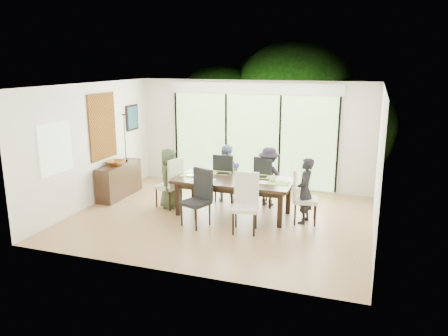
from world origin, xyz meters
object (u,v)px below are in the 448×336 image
(person_left_end, at_px, (169,178))
(vase, at_px, (237,176))
(bowl, at_px, (116,163))
(person_far_left, at_px, (226,173))
(laptop, at_px, (194,176))
(chair_near_right, at_px, (245,204))
(person_far_right, at_px, (269,177))
(sideboard, at_px, (119,180))
(cup_a, at_px, (205,172))
(table_top, at_px, (234,181))
(cup_b, at_px, (239,179))
(chair_right_end, at_px, (306,196))
(chair_far_right, at_px, (269,181))
(person_right_end, at_px, (305,191))
(cup_c, at_px, (273,179))
(chair_far_left, at_px, (226,177))
(chair_near_left, at_px, (195,198))
(chair_left_end, at_px, (169,182))

(person_left_end, height_order, vase, person_left_end)
(bowl, bearing_deg, person_far_left, 13.64)
(person_left_end, xyz_separation_m, laptop, (0.63, -0.10, 0.12))
(person_far_left, bearing_deg, chair_near_right, 121.78)
(person_far_right, distance_m, bowl, 3.56)
(sideboard, bearing_deg, chair_near_right, -19.03)
(chair_near_right, distance_m, sideboard, 3.66)
(cup_a, distance_m, bowl, 2.26)
(table_top, distance_m, sideboard, 2.99)
(vase, relative_size, cup_b, 1.20)
(sideboard, bearing_deg, chair_right_end, -4.13)
(vase, bearing_deg, person_far_right, 57.34)
(table_top, xyz_separation_m, laptop, (-0.85, -0.10, 0.04))
(chair_right_end, bearing_deg, person_left_end, 81.21)
(laptop, bearing_deg, person_far_right, 29.23)
(chair_right_end, bearing_deg, cup_a, 77.31)
(chair_far_right, height_order, sideboard, chair_far_right)
(person_right_end, distance_m, person_far_right, 1.25)
(laptop, height_order, sideboard, sideboard)
(cup_a, xyz_separation_m, cup_c, (1.50, -0.05, 0.00))
(person_left_end, bearing_deg, cup_a, -81.02)
(chair_far_left, bearing_deg, person_far_right, 178.43)
(chair_right_end, relative_size, person_right_end, 0.85)
(chair_far_left, relative_size, bowl, 2.68)
(chair_right_end, relative_size, chair_near_left, 1.00)
(chair_right_end, distance_m, cup_b, 1.38)
(cup_b, distance_m, sideboard, 3.16)
(person_far_right, bearing_deg, bowl, 17.27)
(person_left_end, relative_size, cup_c, 10.40)
(table_top, relative_size, chair_left_end, 2.18)
(person_far_left, bearing_deg, vase, 125.24)
(chair_near_left, bearing_deg, person_far_right, 79.00)
(person_left_end, distance_m, laptop, 0.65)
(chair_left_end, height_order, cup_b, chair_left_end)
(chair_left_end, height_order, sideboard, chair_left_end)
(chair_far_right, relative_size, bowl, 2.68)
(person_left_end, bearing_deg, person_far_right, -69.67)
(chair_right_end, bearing_deg, person_far_right, 40.07)
(person_far_right, xyz_separation_m, cup_a, (-1.25, -0.68, 0.16))
(chair_right_end, height_order, cup_c, chair_right_end)
(chair_left_end, xyz_separation_m, cup_a, (0.80, 0.15, 0.25))
(chair_far_right, relative_size, vase, 9.17)
(sideboard, bearing_deg, chair_near_left, -25.89)
(chair_left_end, distance_m, chair_right_end, 3.00)
(chair_far_left, bearing_deg, chair_far_right, 179.58)
(chair_near_left, relative_size, cup_b, 11.00)
(sideboard, bearing_deg, person_far_right, 8.24)
(chair_far_left, bearing_deg, person_left_end, 39.11)
(chair_near_left, height_order, person_far_right, person_far_right)
(chair_left_end, distance_m, sideboard, 1.50)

